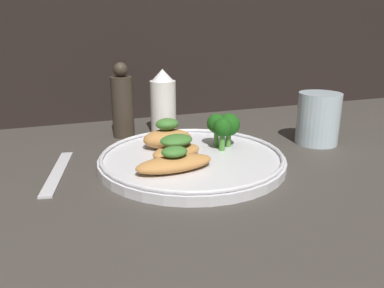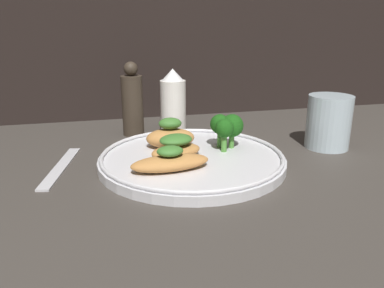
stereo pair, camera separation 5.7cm
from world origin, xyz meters
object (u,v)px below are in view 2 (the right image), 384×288
Objects in this scene: broccoli_bunch at (227,127)px; plate at (192,159)px; drinking_glass at (329,122)px; pepper_grinder at (132,103)px; sauce_bottle at (173,102)px.

plate is at bearing -159.28° from broccoli_bunch.
drinking_glass is (25.33, 2.74, 3.67)cm from plate.
pepper_grinder is 1.53× the size of drinking_glass.
pepper_grinder is at bearing 153.27° from drinking_glass.
broccoli_bunch is 17.63cm from sauce_bottle.
plate is 19.81cm from sauce_bottle.
plate is 2.27× the size of sauce_bottle.
sauce_bottle is (-5.54, 16.71, 0.96)cm from broccoli_bunch.
broccoli_bunch is at bearing -71.66° from sauce_bottle.
pepper_grinder is (-8.03, 0.00, 0.34)cm from sauce_bottle.
pepper_grinder reaches higher than broccoli_bunch.
plate is at bearing -173.83° from drinking_glass.
broccoli_bunch is 18.97cm from drinking_glass.
plate is 2.02× the size of pepper_grinder.
sauce_bottle reaches higher than broccoli_bunch.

